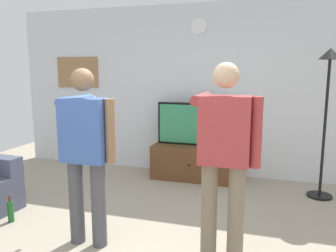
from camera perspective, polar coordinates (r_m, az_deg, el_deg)
name	(u,v)px	position (r m, az deg, el deg)	size (l,w,h in m)	color
back_wall	(200,91)	(5.37, 5.49, 6.10)	(6.40, 0.10, 2.70)	silver
tv_stand	(193,162)	(5.21, 4.35, -6.16)	(1.24, 0.58, 0.52)	brown
television	(194,124)	(5.13, 4.54, 0.32)	(1.16, 0.07, 0.66)	black
wall_clock	(199,26)	(5.35, 5.34, 16.76)	(0.24, 0.24, 0.03)	white
framed_picture	(78,72)	(6.13, -15.26, 8.90)	(0.79, 0.04, 0.53)	#997047
floor_lamp	(327,93)	(4.68, 25.73, 5.20)	(0.32, 0.32, 1.94)	black
person_standing_nearer_lamp	(86,147)	(3.19, -13.94, -3.52)	(0.61, 0.78, 1.69)	#4C4C51
person_standing_nearer_couch	(224,152)	(2.82, 9.64, -4.51)	(0.60, 0.78, 1.73)	#7A6B56
beverage_bottle	(11,211)	(4.18, -25.44, -13.11)	(0.07, 0.07, 0.30)	#1E5923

